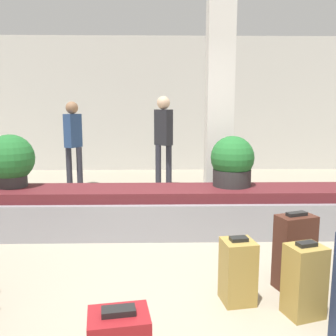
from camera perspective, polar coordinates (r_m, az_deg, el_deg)
The scene contains 11 objects.
ground_plane at distance 3.41m, azimuth 0.55°, elevation -17.80°, with size 18.00×18.00×0.00m, color #9E937F.
back_wall at distance 9.19m, azimuth -0.62°, elevation 9.65°, with size 18.00×0.06×3.20m.
carousel at distance 4.71m, azimuth 0.00°, elevation -6.52°, with size 8.94×0.81×0.56m.
pillar at distance 5.51m, azimuth 7.79°, elevation 9.73°, with size 0.37×0.37×3.20m.
suitcase_0 at distance 3.08m, azimuth 20.06°, elevation -15.81°, with size 0.31×0.29×0.58m.
suitcase_3 at distance 3.15m, azimuth 10.58°, elevation -15.18°, with size 0.28×0.28×0.54m.
suitcase_6 at distance 3.47m, azimuth 18.72°, elevation -11.97°, with size 0.36×0.28×0.68m.
potted_plant_1 at distance 4.78m, azimuth 9.76°, elevation 0.88°, with size 0.55×0.55×0.64m.
potted_plant_2 at distance 5.04m, azimuth -22.87°, elevation 1.05°, with size 0.59×0.59×0.66m.
traveler_0 at distance 7.32m, azimuth -14.26°, elevation 4.57°, with size 0.31×0.37×1.65m.
traveler_1 at distance 7.03m, azimuth -0.69°, elevation 5.25°, with size 0.36×0.35×1.74m.
Camera 1 is at (-0.09, -3.04, 1.56)m, focal length 40.00 mm.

